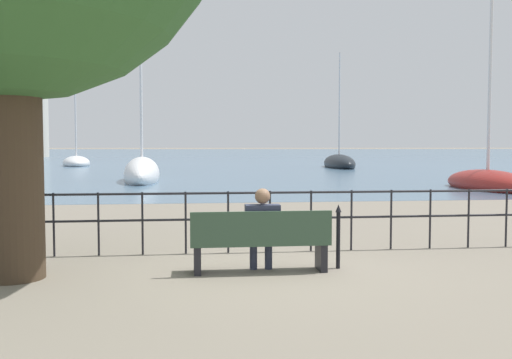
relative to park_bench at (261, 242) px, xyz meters
name	(u,v)px	position (x,y,z in m)	size (l,w,h in m)	color
ground_plane	(260,271)	(0.00, 0.07, -0.44)	(1000.00, 1000.00, 0.00)	gray
harbor_water	(193,152)	(0.00, 160.01, -0.44)	(600.00, 300.00, 0.01)	slate
park_bench	(261,242)	(0.00, 0.00, 0.00)	(2.01, 0.45, 0.90)	#334C38
seated_person_left	(262,225)	(0.03, 0.08, 0.23)	(0.50, 0.35, 1.21)	#2D3347
promenade_railing	(249,212)	(0.00, 1.57, 0.25)	(12.22, 0.04, 1.05)	black
closed_umbrella	(338,233)	(1.18, 0.14, 0.09)	(0.09, 0.09, 0.96)	black
sailboat_0	(76,163)	(-11.14, 44.82, -0.13)	(3.34, 5.72, 9.90)	white
sailboat_3	(488,182)	(11.42, 14.52, -0.13)	(2.25, 5.75, 11.13)	maroon
sailboat_4	(142,173)	(-3.47, 22.07, -0.05)	(2.20, 8.36, 9.90)	white
sailboat_5	(339,163)	(11.47, 38.62, -0.10)	(2.99, 8.99, 10.04)	black
harbor_lighthouse	(28,86)	(-26.50, 87.14, 10.98)	(5.92, 5.92, 24.55)	beige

